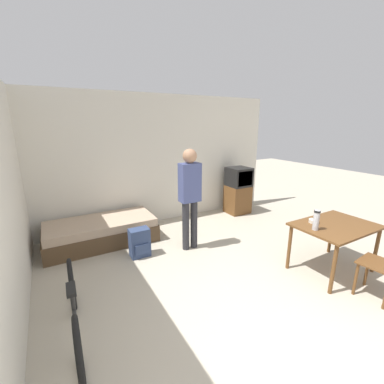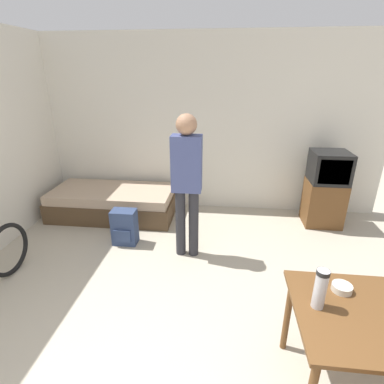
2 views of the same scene
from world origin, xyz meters
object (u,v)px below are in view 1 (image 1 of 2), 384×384
object	(u,v)px
daybed	(102,232)
tv	(238,190)
thermos_flask	(316,219)
backpack	(140,243)
mate_bowl	(314,221)
person_standing	(190,192)
bicycle	(75,311)
dining_table	(335,230)

from	to	relation	value
daybed	tv	size ratio (longest dim) A/B	1.72
thermos_flask	backpack	xyz separation A→B (m)	(-1.91, 1.76, -0.64)
thermos_flask	mate_bowl	world-z (taller)	thermos_flask
daybed	mate_bowl	size ratio (longest dim) A/B	14.06
person_standing	thermos_flask	bearing A→B (deg)	-56.62
bicycle	thermos_flask	size ratio (longest dim) A/B	5.91
bicycle	daybed	bearing A→B (deg)	72.87
daybed	bicycle	size ratio (longest dim) A/B	1.16
tv	mate_bowl	xyz separation A→B (m)	(-0.64, -2.47, 0.19)
dining_table	mate_bowl	xyz separation A→B (m)	(-0.21, 0.21, 0.11)
daybed	dining_table	world-z (taller)	dining_table
mate_bowl	thermos_flask	bearing A→B (deg)	-140.33
bicycle	thermos_flask	world-z (taller)	thermos_flask
thermos_flask	dining_table	bearing A→B (deg)	-4.48
daybed	backpack	size ratio (longest dim) A/B	4.00
bicycle	person_standing	distance (m)	2.36
person_standing	dining_table	bearing A→B (deg)	-47.91
daybed	tv	bearing A→B (deg)	1.44
thermos_flask	bicycle	bearing A→B (deg)	171.13
dining_table	mate_bowl	distance (m)	0.32
bicycle	mate_bowl	world-z (taller)	mate_bowl
bicycle	backpack	size ratio (longest dim) A/B	3.45
tv	thermos_flask	size ratio (longest dim) A/B	3.98
daybed	dining_table	xyz separation A→B (m)	(2.78, -2.59, 0.42)
dining_table	backpack	distance (m)	2.97
daybed	person_standing	size ratio (longest dim) A/B	1.10
dining_table	backpack	size ratio (longest dim) A/B	2.38
dining_table	person_standing	xyz separation A→B (m)	(-1.48, 1.64, 0.38)
mate_bowl	backpack	distance (m)	2.69
dining_table	mate_bowl	bearing A→B (deg)	135.75
daybed	backpack	world-z (taller)	backpack
person_standing	mate_bowl	bearing A→B (deg)	-48.48
dining_table	person_standing	world-z (taller)	person_standing
person_standing	backpack	bearing A→B (deg)	169.63
dining_table	thermos_flask	world-z (taller)	thermos_flask
dining_table	person_standing	size ratio (longest dim) A/B	0.66
tv	thermos_flask	distance (m)	2.79
backpack	dining_table	bearing A→B (deg)	-37.56
tv	dining_table	distance (m)	2.71
daybed	thermos_flask	size ratio (longest dim) A/B	6.85
backpack	daybed	bearing A→B (deg)	119.25
tv	mate_bowl	distance (m)	2.56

